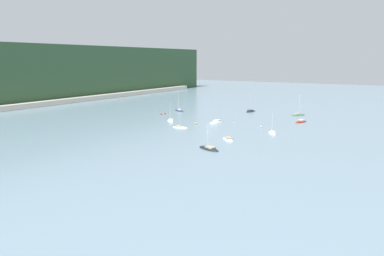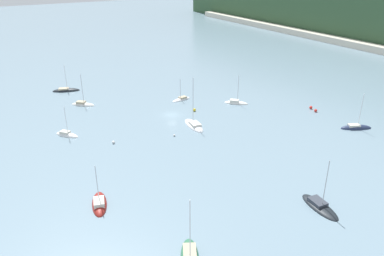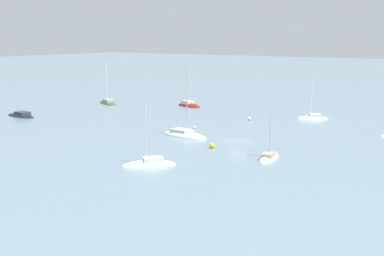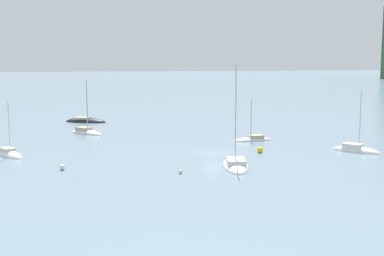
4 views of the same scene
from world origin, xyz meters
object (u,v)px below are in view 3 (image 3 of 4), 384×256
(sailboat_2, at_px, (269,158))
(mooring_buoy_3, at_px, (195,127))
(sailboat_3, at_px, (21,116))
(sailboat_9, at_px, (313,119))
(sailboat_7, at_px, (185,136))
(sailboat_0, at_px, (149,165))
(sailboat_8, at_px, (189,106))
(mooring_buoy_0, at_px, (212,145))
(mooring_buoy_1, at_px, (249,118))
(sailboat_1, at_px, (108,103))

(sailboat_2, height_order, mooring_buoy_3, sailboat_2)
(sailboat_3, bearing_deg, sailboat_9, -142.90)
(sailboat_7, bearing_deg, sailboat_3, -172.17)
(sailboat_2, height_order, sailboat_3, sailboat_3)
(sailboat_0, relative_size, sailboat_3, 0.94)
(sailboat_3, height_order, sailboat_9, sailboat_3)
(sailboat_0, distance_m, sailboat_8, 56.68)
(mooring_buoy_0, bearing_deg, mooring_buoy_1, -73.66)
(sailboat_8, bearing_deg, mooring_buoy_0, -34.90)
(sailboat_1, xyz_separation_m, sailboat_2, (-57.30, 30.60, -0.03))
(sailboat_1, relative_size, sailboat_2, 1.59)
(sailboat_8, xyz_separation_m, mooring_buoy_3, (-17.33, 23.70, 0.14))
(sailboat_7, relative_size, sailboat_9, 1.64)
(sailboat_8, bearing_deg, sailboat_7, -40.23)
(sailboat_9, bearing_deg, sailboat_2, 65.81)
(sailboat_9, xyz_separation_m, mooring_buoy_3, (13.35, 21.68, 0.16))
(mooring_buoy_0, distance_m, mooring_buoy_1, 27.02)
(sailboat_7, height_order, mooring_buoy_0, sailboat_7)
(sailboat_9, bearing_deg, sailboat_7, 33.16)
(sailboat_0, xyz_separation_m, mooring_buoy_1, (6.66, -39.44, 0.23))
(sailboat_3, bearing_deg, mooring_buoy_3, -161.25)
(sailboat_1, relative_size, mooring_buoy_0, 13.61)
(mooring_buoy_0, bearing_deg, sailboat_1, -31.58)
(sailboat_1, distance_m, mooring_buoy_0, 55.70)
(sailboat_1, bearing_deg, mooring_buoy_3, -177.40)
(sailboat_1, height_order, sailboat_9, sailboat_1)
(sailboat_1, distance_m, sailboat_3, 24.89)
(sailboat_0, bearing_deg, mooring_buoy_3, -114.10)
(sailboat_1, xyz_separation_m, mooring_buoy_1, (-39.85, 3.25, 0.22))
(sailboat_7, distance_m, mooring_buoy_0, 10.01)
(mooring_buoy_0, xyz_separation_m, mooring_buoy_1, (7.60, -25.93, -0.07))
(sailboat_2, relative_size, mooring_buoy_1, 10.44)
(sailboat_2, bearing_deg, sailboat_8, 35.81)
(sailboat_3, bearing_deg, sailboat_0, 165.88)
(sailboat_8, height_order, mooring_buoy_0, sailboat_8)
(sailboat_3, height_order, mooring_buoy_1, sailboat_3)
(mooring_buoy_3, bearing_deg, sailboat_2, 146.99)
(mooring_buoy_0, height_order, mooring_buoy_3, mooring_buoy_0)
(sailboat_1, distance_m, sailboat_8, 20.06)
(sailboat_0, relative_size, sailboat_2, 1.32)
(sailboat_8, relative_size, mooring_buoy_1, 12.26)
(mooring_buoy_3, bearing_deg, mooring_buoy_1, -104.95)
(sailboat_9, relative_size, mooring_buoy_0, 10.00)
(mooring_buoy_1, height_order, mooring_buoy_3, mooring_buoy_1)
(sailboat_7, xyz_separation_m, mooring_buoy_0, (-8.52, 5.25, 0.31))
(sailboat_3, relative_size, mooring_buoy_0, 12.08)
(sailboat_9, bearing_deg, mooring_buoy_1, 3.05)
(mooring_buoy_1, bearing_deg, sailboat_1, -4.66)
(mooring_buoy_0, bearing_deg, mooring_buoy_3, -47.50)
(sailboat_3, height_order, sailboat_7, sailboat_7)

